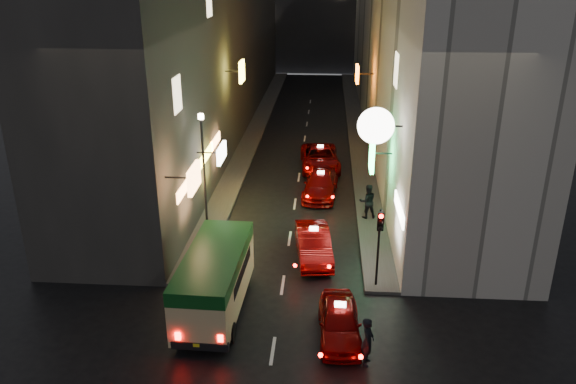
% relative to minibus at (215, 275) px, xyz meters
% --- Properties ---
extents(building_left, '(7.39, 52.00, 18.00)m').
position_rel_minibus_xyz_m(building_left, '(-5.52, 27.61, 7.36)').
color(building_left, '#363331').
rests_on(building_left, ground).
extents(building_right, '(7.95, 52.00, 18.00)m').
position_rel_minibus_xyz_m(building_right, '(10.48, 27.62, 7.36)').
color(building_right, beige).
rests_on(building_right, ground).
extents(sidewalk_left, '(1.50, 52.00, 0.15)m').
position_rel_minibus_xyz_m(sidewalk_left, '(-1.77, 27.62, -1.56)').
color(sidewalk_left, '#4A4745').
rests_on(sidewalk_left, ground).
extents(sidewalk_right, '(1.50, 52.00, 0.15)m').
position_rel_minibus_xyz_m(sidewalk_right, '(6.73, 27.62, -1.56)').
color(sidewalk_right, '#4A4745').
rests_on(sidewalk_right, ground).
extents(minibus, '(2.29, 6.08, 2.59)m').
position_rel_minibus_xyz_m(minibus, '(0.00, 0.00, 0.00)').
color(minibus, tan).
rests_on(minibus, ground).
extents(taxi_near, '(2.14, 4.81, 1.67)m').
position_rel_minibus_xyz_m(taxi_near, '(4.86, -1.35, -0.88)').
color(taxi_near, '#730403').
rests_on(taxi_near, ground).
extents(taxi_second, '(2.76, 5.42, 1.82)m').
position_rel_minibus_xyz_m(taxi_second, '(3.73, 4.71, -0.81)').
color(taxi_second, '#730403').
rests_on(taxi_second, ground).
extents(taxi_third, '(2.45, 5.17, 1.77)m').
position_rel_minibus_xyz_m(taxi_third, '(3.94, 12.60, -0.84)').
color(taxi_third, '#730403').
rests_on(taxi_third, ground).
extents(taxi_far, '(2.72, 5.74, 1.94)m').
position_rel_minibus_xyz_m(taxi_far, '(3.82, 17.40, -0.75)').
color(taxi_far, '#730403').
rests_on(taxi_far, ground).
extents(pedestrian_crossing, '(0.57, 0.76, 2.06)m').
position_rel_minibus_xyz_m(pedestrian_crossing, '(5.78, -2.82, -0.61)').
color(pedestrian_crossing, black).
rests_on(pedestrian_crossing, ground).
extents(pedestrian_sidewalk, '(0.89, 0.66, 2.15)m').
position_rel_minibus_xyz_m(pedestrian_sidewalk, '(6.50, 9.19, -0.41)').
color(pedestrian_sidewalk, black).
rests_on(pedestrian_sidewalk, sidewalk_right).
extents(traffic_light, '(0.26, 0.43, 3.50)m').
position_rel_minibus_xyz_m(traffic_light, '(6.48, 2.09, 1.05)').
color(traffic_light, black).
rests_on(traffic_light, sidewalk_right).
extents(lamp_post, '(0.28, 0.28, 6.22)m').
position_rel_minibus_xyz_m(lamp_post, '(-1.72, 6.62, 2.09)').
color(lamp_post, black).
rests_on(lamp_post, sidewalk_left).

